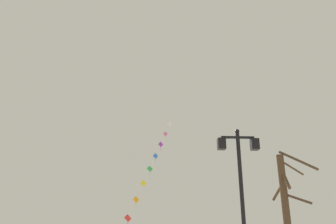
{
  "coord_description": "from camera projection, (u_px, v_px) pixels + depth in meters",
  "views": [
    {
      "loc": [
        0.14,
        -1.99,
        1.36
      ],
      "look_at": [
        1.01,
        14.27,
        7.31
      ],
      "focal_mm": 36.83,
      "sensor_mm": 36.0,
      "label": 1
    }
  ],
  "objects": [
    {
      "name": "bare_tree",
      "position": [
        287.0,
        209.0,
        12.44
      ],
      "size": [
        1.28,
        1.65,
        4.48
      ],
      "color": "#4C3826",
      "rests_on": "ground_plane"
    },
    {
      "name": "kite_train",
      "position": [
        150.0,
        169.0,
        26.02
      ],
      "size": [
        4.15,
        9.84,
        11.48
      ],
      "color": "brown",
      "rests_on": "ground_plane"
    },
    {
      "name": "twin_lantern_lamp_post",
      "position": [
        240.0,
        172.0,
        11.97
      ],
      "size": [
        1.48,
        0.28,
        5.06
      ],
      "color": "black",
      "rests_on": "ground_plane"
    }
  ]
}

